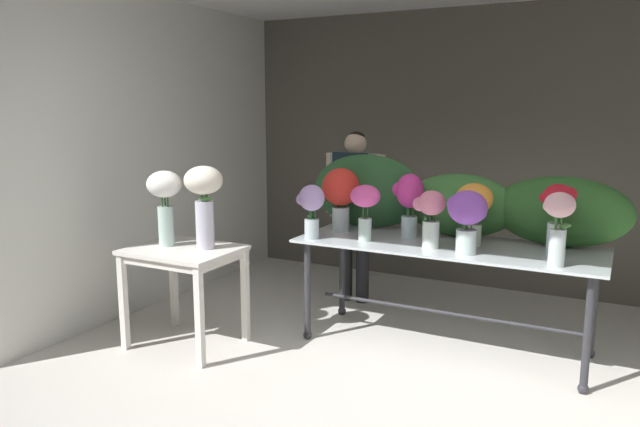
{
  "coord_description": "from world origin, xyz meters",
  "views": [
    {
      "loc": [
        1.44,
        -2.49,
        1.8
      ],
      "look_at": [
        -0.49,
        1.24,
        1.05
      ],
      "focal_mm": 33.81,
      "sensor_mm": 36.0,
      "label": 1
    }
  ],
  "objects_px": {
    "side_table_white": "(184,261)",
    "vase_violet_anemones": "(467,215)",
    "vase_fuchsia_ranunculus": "(365,204)",
    "vase_white_roses_tall": "(165,197)",
    "display_table_glass": "(446,259)",
    "florist": "(355,199)",
    "vase_blush_hydrangea": "(559,221)",
    "vase_sunset_lilies": "(474,205)",
    "vase_rosy_dahlias": "(430,214)",
    "vase_cream_lisianthus_tall": "(204,197)",
    "vase_lilac_carnations": "(311,206)",
    "vase_magenta_stock": "(409,199)",
    "vase_scarlet_snapdragons": "(340,192)",
    "vase_crimson_peonies": "(558,212)"
  },
  "relations": [
    {
      "from": "vase_lilac_carnations",
      "to": "vase_cream_lisianthus_tall",
      "type": "bearing_deg",
      "value": -142.3
    },
    {
      "from": "vase_magenta_stock",
      "to": "vase_crimson_peonies",
      "type": "xyz_separation_m",
      "value": [
        1.08,
        -0.1,
        0.0
      ]
    },
    {
      "from": "vase_lilac_carnations",
      "to": "vase_blush_hydrangea",
      "type": "relative_size",
      "value": 0.88
    },
    {
      "from": "side_table_white",
      "to": "vase_violet_anemones",
      "type": "relative_size",
      "value": 1.8
    },
    {
      "from": "vase_crimson_peonies",
      "to": "vase_violet_anemones",
      "type": "xyz_separation_m",
      "value": [
        -0.55,
        -0.22,
        -0.03
      ]
    },
    {
      "from": "vase_violet_anemones",
      "to": "vase_rosy_dahlias",
      "type": "bearing_deg",
      "value": 168.32
    },
    {
      "from": "display_table_glass",
      "to": "florist",
      "type": "bearing_deg",
      "value": 146.19
    },
    {
      "from": "vase_lilac_carnations",
      "to": "vase_white_roses_tall",
      "type": "bearing_deg",
      "value": -149.83
    },
    {
      "from": "vase_fuchsia_ranunculus",
      "to": "vase_cream_lisianthus_tall",
      "type": "distance_m",
      "value": 1.19
    },
    {
      "from": "side_table_white",
      "to": "vase_blush_hydrangea",
      "type": "distance_m",
      "value": 2.63
    },
    {
      "from": "vase_blush_hydrangea",
      "to": "vase_rosy_dahlias",
      "type": "relative_size",
      "value": 1.14
    },
    {
      "from": "vase_lilac_carnations",
      "to": "vase_sunset_lilies",
      "type": "bearing_deg",
      "value": 16.13
    },
    {
      "from": "vase_blush_hydrangea",
      "to": "vase_rosy_dahlias",
      "type": "bearing_deg",
      "value": 172.2
    },
    {
      "from": "vase_scarlet_snapdragons",
      "to": "vase_lilac_carnations",
      "type": "bearing_deg",
      "value": -102.91
    },
    {
      "from": "vase_rosy_dahlias",
      "to": "vase_cream_lisianthus_tall",
      "type": "xyz_separation_m",
      "value": [
        -1.52,
        -0.6,
        0.1
      ]
    },
    {
      "from": "vase_sunset_lilies",
      "to": "vase_scarlet_snapdragons",
      "type": "distance_m",
      "value": 1.07
    },
    {
      "from": "vase_sunset_lilies",
      "to": "vase_rosy_dahlias",
      "type": "height_order",
      "value": "vase_sunset_lilies"
    },
    {
      "from": "vase_white_roses_tall",
      "to": "vase_cream_lisianthus_tall",
      "type": "xyz_separation_m",
      "value": [
        0.32,
        0.06,
        0.01
      ]
    },
    {
      "from": "side_table_white",
      "to": "vase_crimson_peonies",
      "type": "xyz_separation_m",
      "value": [
        2.5,
        0.83,
        0.44
      ]
    },
    {
      "from": "side_table_white",
      "to": "vase_scarlet_snapdragons",
      "type": "height_order",
      "value": "vase_scarlet_snapdragons"
    },
    {
      "from": "vase_rosy_dahlias",
      "to": "florist",
      "type": "bearing_deg",
      "value": 137.76
    },
    {
      "from": "vase_rosy_dahlias",
      "to": "vase_white_roses_tall",
      "type": "relative_size",
      "value": 0.72
    },
    {
      "from": "display_table_glass",
      "to": "vase_cream_lisianthus_tall",
      "type": "bearing_deg",
      "value": -153.91
    },
    {
      "from": "vase_scarlet_snapdragons",
      "to": "vase_violet_anemones",
      "type": "distance_m",
      "value": 1.12
    },
    {
      "from": "florist",
      "to": "vase_sunset_lilies",
      "type": "bearing_deg",
      "value": -28.71
    },
    {
      "from": "display_table_glass",
      "to": "vase_blush_hydrangea",
      "type": "height_order",
      "value": "vase_blush_hydrangea"
    },
    {
      "from": "florist",
      "to": "vase_white_roses_tall",
      "type": "height_order",
      "value": "florist"
    },
    {
      "from": "vase_blush_hydrangea",
      "to": "vase_sunset_lilies",
      "type": "bearing_deg",
      "value": 151.11
    },
    {
      "from": "vase_sunset_lilies",
      "to": "vase_scarlet_snapdragons",
      "type": "xyz_separation_m",
      "value": [
        -1.07,
        0.02,
        0.02
      ]
    },
    {
      "from": "vase_fuchsia_ranunculus",
      "to": "vase_white_roses_tall",
      "type": "bearing_deg",
      "value": -153.28
    },
    {
      "from": "vase_violet_anemones",
      "to": "side_table_white",
      "type": "bearing_deg",
      "value": -162.69
    },
    {
      "from": "florist",
      "to": "vase_cream_lisianthus_tall",
      "type": "height_order",
      "value": "florist"
    },
    {
      "from": "vase_sunset_lilies",
      "to": "vase_lilac_carnations",
      "type": "relative_size",
      "value": 1.1
    },
    {
      "from": "vase_blush_hydrangea",
      "to": "vase_magenta_stock",
      "type": "bearing_deg",
      "value": 160.94
    },
    {
      "from": "vase_fuchsia_ranunculus",
      "to": "vase_crimson_peonies",
      "type": "relative_size",
      "value": 0.86
    },
    {
      "from": "vase_scarlet_snapdragons",
      "to": "vase_cream_lisianthus_tall",
      "type": "bearing_deg",
      "value": -130.35
    },
    {
      "from": "vase_fuchsia_ranunculus",
      "to": "vase_white_roses_tall",
      "type": "distance_m",
      "value": 1.49
    },
    {
      "from": "vase_sunset_lilies",
      "to": "vase_cream_lisianthus_tall",
      "type": "xyz_separation_m",
      "value": [
        -1.77,
        -0.82,
        0.05
      ]
    },
    {
      "from": "display_table_glass",
      "to": "vase_cream_lisianthus_tall",
      "type": "distance_m",
      "value": 1.84
    },
    {
      "from": "vase_magenta_stock",
      "to": "vase_violet_anemones",
      "type": "distance_m",
      "value": 0.61
    },
    {
      "from": "vase_sunset_lilies",
      "to": "vase_fuchsia_ranunculus",
      "type": "distance_m",
      "value": 0.78
    },
    {
      "from": "vase_lilac_carnations",
      "to": "vase_scarlet_snapdragons",
      "type": "relative_size",
      "value": 0.81
    },
    {
      "from": "florist",
      "to": "vase_fuchsia_ranunculus",
      "type": "distance_m",
      "value": 1.02
    },
    {
      "from": "side_table_white",
      "to": "vase_cream_lisianthus_tall",
      "type": "xyz_separation_m",
      "value": [
        0.16,
        0.06,
        0.49
      ]
    },
    {
      "from": "side_table_white",
      "to": "vase_fuchsia_ranunculus",
      "type": "bearing_deg",
      "value": 29.65
    },
    {
      "from": "display_table_glass",
      "to": "vase_violet_anemones",
      "type": "height_order",
      "value": "vase_violet_anemones"
    },
    {
      "from": "vase_magenta_stock",
      "to": "vase_scarlet_snapdragons",
      "type": "relative_size",
      "value": 0.96
    },
    {
      "from": "vase_magenta_stock",
      "to": "vase_blush_hydrangea",
      "type": "distance_m",
      "value": 1.17
    },
    {
      "from": "vase_blush_hydrangea",
      "to": "vase_violet_anemones",
      "type": "height_order",
      "value": "vase_blush_hydrangea"
    },
    {
      "from": "vase_lilac_carnations",
      "to": "vase_blush_hydrangea",
      "type": "distance_m",
      "value": 1.75
    }
  ]
}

